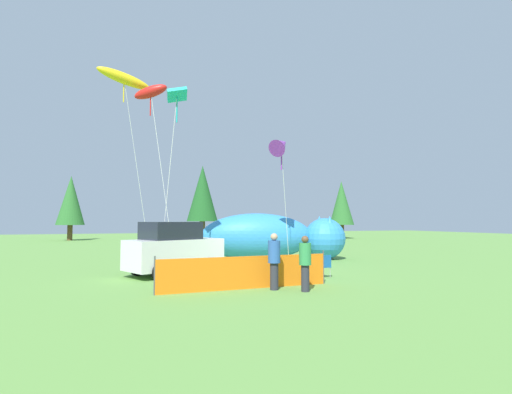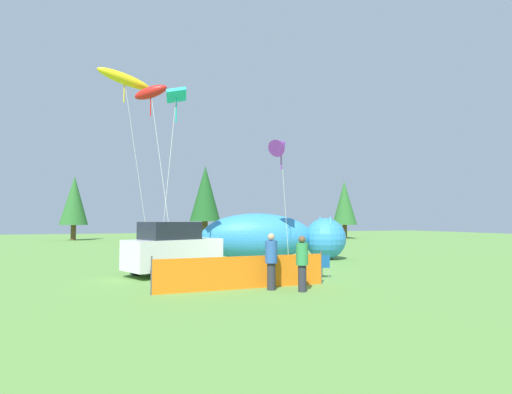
{
  "view_description": "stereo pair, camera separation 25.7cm",
  "coord_description": "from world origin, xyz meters",
  "px_view_note": "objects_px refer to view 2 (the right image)",
  "views": [
    {
      "loc": [
        -6.12,
        -15.95,
        2.33
      ],
      "look_at": [
        1.47,
        4.61,
        3.62
      ],
      "focal_mm": 28.0,
      "sensor_mm": 36.0,
      "label": 1
    },
    {
      "loc": [
        -5.88,
        -16.04,
        2.33
      ],
      "look_at": [
        1.47,
        4.61,
        3.62
      ],
      "focal_mm": 28.0,
      "sensor_mm": 36.0,
      "label": 2
    }
  ],
  "objects_px": {
    "folding_chair": "(322,265)",
    "inflatable_cat": "(271,238)",
    "spectator_in_red_shirt": "(271,259)",
    "kite_teal_diamond": "(176,98)",
    "kite_yellow_hero": "(124,80)",
    "kite_red_lizard": "(151,93)",
    "kite_purple_delta": "(281,145)",
    "parked_car": "(173,249)",
    "spectator_in_black_shirt": "(302,261)"
  },
  "relations": [
    {
      "from": "kite_red_lizard",
      "to": "kite_teal_diamond",
      "type": "relative_size",
      "value": 1.16
    },
    {
      "from": "kite_yellow_hero",
      "to": "kite_teal_diamond",
      "type": "bearing_deg",
      "value": -60.56
    },
    {
      "from": "spectator_in_red_shirt",
      "to": "kite_purple_delta",
      "type": "xyz_separation_m",
      "value": [
        3.06,
        6.26,
        5.19
      ]
    },
    {
      "from": "folding_chair",
      "to": "spectator_in_black_shirt",
      "type": "bearing_deg",
      "value": 136.15
    },
    {
      "from": "folding_chair",
      "to": "spectator_in_black_shirt",
      "type": "xyz_separation_m",
      "value": [
        -2.2,
        -2.63,
        0.47
      ]
    },
    {
      "from": "kite_red_lizard",
      "to": "spectator_in_red_shirt",
      "type": "bearing_deg",
      "value": -70.31
    },
    {
      "from": "spectator_in_red_shirt",
      "to": "kite_teal_diamond",
      "type": "bearing_deg",
      "value": 112.58
    },
    {
      "from": "spectator_in_black_shirt",
      "to": "inflatable_cat",
      "type": "bearing_deg",
      "value": 73.72
    },
    {
      "from": "spectator_in_red_shirt",
      "to": "spectator_in_black_shirt",
      "type": "distance_m",
      "value": 1.06
    },
    {
      "from": "inflatable_cat",
      "to": "kite_yellow_hero",
      "type": "relative_size",
      "value": 0.82
    },
    {
      "from": "inflatable_cat",
      "to": "spectator_in_black_shirt",
      "type": "xyz_separation_m",
      "value": [
        -2.97,
        -10.16,
        -0.27
      ]
    },
    {
      "from": "kite_teal_diamond",
      "to": "kite_purple_delta",
      "type": "bearing_deg",
      "value": 4.59
    },
    {
      "from": "inflatable_cat",
      "to": "spectator_in_black_shirt",
      "type": "bearing_deg",
      "value": -92.05
    },
    {
      "from": "kite_purple_delta",
      "to": "kite_teal_diamond",
      "type": "bearing_deg",
      "value": -175.41
    },
    {
      "from": "spectator_in_black_shirt",
      "to": "kite_yellow_hero",
      "type": "distance_m",
      "value": 14.79
    },
    {
      "from": "parked_car",
      "to": "folding_chair",
      "type": "bearing_deg",
      "value": -50.8
    },
    {
      "from": "spectator_in_red_shirt",
      "to": "spectator_in_black_shirt",
      "type": "relative_size",
      "value": 1.04
    },
    {
      "from": "parked_car",
      "to": "kite_teal_diamond",
      "type": "height_order",
      "value": "kite_teal_diamond"
    },
    {
      "from": "spectator_in_red_shirt",
      "to": "kite_yellow_hero",
      "type": "height_order",
      "value": "kite_yellow_hero"
    },
    {
      "from": "inflatable_cat",
      "to": "kite_teal_diamond",
      "type": "xyz_separation_m",
      "value": [
        -6.22,
        -3.68,
        6.72
      ]
    },
    {
      "from": "spectator_in_red_shirt",
      "to": "spectator_in_black_shirt",
      "type": "bearing_deg",
      "value": -38.08
    },
    {
      "from": "inflatable_cat",
      "to": "spectator_in_red_shirt",
      "type": "relative_size",
      "value": 4.63
    },
    {
      "from": "kite_yellow_hero",
      "to": "kite_teal_diamond",
      "type": "xyz_separation_m",
      "value": [
        2.22,
        -3.94,
        -1.96
      ]
    },
    {
      "from": "folding_chair",
      "to": "kite_teal_diamond",
      "type": "relative_size",
      "value": 0.11
    },
    {
      "from": "parked_car",
      "to": "kite_purple_delta",
      "type": "distance_m",
      "value": 7.77
    },
    {
      "from": "folding_chair",
      "to": "kite_yellow_hero",
      "type": "height_order",
      "value": "kite_yellow_hero"
    },
    {
      "from": "kite_purple_delta",
      "to": "spectator_in_black_shirt",
      "type": "bearing_deg",
      "value": -107.86
    },
    {
      "from": "spectator_in_black_shirt",
      "to": "kite_yellow_hero",
      "type": "bearing_deg",
      "value": 117.74
    },
    {
      "from": "spectator_in_red_shirt",
      "to": "kite_red_lizard",
      "type": "height_order",
      "value": "kite_red_lizard"
    },
    {
      "from": "kite_yellow_hero",
      "to": "kite_red_lizard",
      "type": "bearing_deg",
      "value": -22.75
    },
    {
      "from": "kite_teal_diamond",
      "to": "folding_chair",
      "type": "bearing_deg",
      "value": -35.21
    },
    {
      "from": "folding_chair",
      "to": "kite_purple_delta",
      "type": "relative_size",
      "value": 0.13
    },
    {
      "from": "folding_chair",
      "to": "inflatable_cat",
      "type": "distance_m",
      "value": 7.6
    },
    {
      "from": "spectator_in_red_shirt",
      "to": "kite_teal_diamond",
      "type": "relative_size",
      "value": 0.22
    },
    {
      "from": "inflatable_cat",
      "to": "spectator_in_red_shirt",
      "type": "bearing_deg",
      "value": -97.55
    },
    {
      "from": "spectator_in_black_shirt",
      "to": "kite_purple_delta",
      "type": "xyz_separation_m",
      "value": [
        2.23,
        6.91,
        5.23
      ]
    },
    {
      "from": "kite_yellow_hero",
      "to": "kite_teal_diamond",
      "type": "height_order",
      "value": "kite_yellow_hero"
    },
    {
      "from": "spectator_in_black_shirt",
      "to": "kite_purple_delta",
      "type": "relative_size",
      "value": 0.26
    },
    {
      "from": "spectator_in_red_shirt",
      "to": "kite_yellow_hero",
      "type": "bearing_deg",
      "value": 115.44
    },
    {
      "from": "spectator_in_red_shirt",
      "to": "kite_red_lizard",
      "type": "relative_size",
      "value": 0.19
    },
    {
      "from": "parked_car",
      "to": "kite_yellow_hero",
      "type": "distance_m",
      "value": 10.31
    },
    {
      "from": "spectator_in_black_shirt",
      "to": "kite_yellow_hero",
      "type": "relative_size",
      "value": 0.17
    },
    {
      "from": "inflatable_cat",
      "to": "folding_chair",
      "type": "bearing_deg",
      "value": -81.62
    },
    {
      "from": "folding_chair",
      "to": "inflatable_cat",
      "type": "bearing_deg",
      "value": -9.81
    },
    {
      "from": "parked_car",
      "to": "inflatable_cat",
      "type": "bearing_deg",
      "value": 12.16
    },
    {
      "from": "inflatable_cat",
      "to": "spectator_in_black_shirt",
      "type": "relative_size",
      "value": 4.81
    },
    {
      "from": "parked_car",
      "to": "kite_yellow_hero",
      "type": "height_order",
      "value": "kite_yellow_hero"
    },
    {
      "from": "kite_purple_delta",
      "to": "kite_teal_diamond",
      "type": "distance_m",
      "value": 5.77
    },
    {
      "from": "kite_purple_delta",
      "to": "spectator_in_red_shirt",
      "type": "bearing_deg",
      "value": -116.03
    },
    {
      "from": "parked_car",
      "to": "inflatable_cat",
      "type": "xyz_separation_m",
      "value": [
        6.42,
        4.62,
        0.17
      ]
    }
  ]
}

